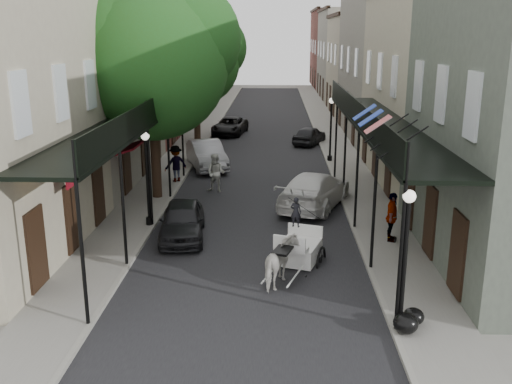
# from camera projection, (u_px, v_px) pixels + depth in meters

# --- Properties ---
(ground) EXTENTS (140.00, 140.00, 0.00)m
(ground) POSITION_uv_depth(u_px,v_px,m) (245.00, 296.00, 16.75)
(ground) COLOR gray
(ground) RESTS_ON ground
(road) EXTENTS (8.00, 90.00, 0.01)m
(road) POSITION_uv_depth(u_px,v_px,m) (262.00, 155.00, 36.00)
(road) COLOR black
(road) RESTS_ON ground
(sidewalk_left) EXTENTS (2.20, 90.00, 0.12)m
(sidewalk_left) POSITION_uv_depth(u_px,v_px,m) (183.00, 154.00, 36.15)
(sidewalk_left) COLOR gray
(sidewalk_left) RESTS_ON ground
(sidewalk_right) EXTENTS (2.20, 90.00, 0.12)m
(sidewalk_right) POSITION_uv_depth(u_px,v_px,m) (341.00, 155.00, 35.81)
(sidewalk_right) COLOR gray
(sidewalk_right) RESTS_ON ground
(building_row_left) EXTENTS (5.00, 80.00, 10.50)m
(building_row_left) POSITION_uv_depth(u_px,v_px,m) (155.00, 62.00, 44.49)
(building_row_left) COLOR #AEA68B
(building_row_left) RESTS_ON ground
(building_row_right) EXTENTS (5.00, 80.00, 10.50)m
(building_row_right) POSITION_uv_depth(u_px,v_px,m) (376.00, 62.00, 43.92)
(building_row_right) COLOR gray
(building_row_right) RESTS_ON ground
(gallery_left) EXTENTS (2.20, 18.05, 4.88)m
(gallery_left) POSITION_uv_depth(u_px,v_px,m) (133.00, 122.00, 22.53)
(gallery_left) COLOR black
(gallery_left) RESTS_ON sidewalk_left
(gallery_right) EXTENTS (2.20, 18.05, 4.88)m
(gallery_right) POSITION_uv_depth(u_px,v_px,m) (376.00, 123.00, 22.21)
(gallery_right) COLOR black
(gallery_right) RESTS_ON sidewalk_right
(tree_near) EXTENTS (7.31, 6.80, 9.63)m
(tree_near) POSITION_uv_depth(u_px,v_px,m) (161.00, 56.00, 24.93)
(tree_near) COLOR #382619
(tree_near) RESTS_ON sidewalk_left
(tree_far) EXTENTS (6.45, 6.00, 8.61)m
(tree_far) POSITION_uv_depth(u_px,v_px,m) (201.00, 58.00, 38.58)
(tree_far) COLOR #382619
(tree_far) RESTS_ON sidewalk_left
(lamppost_right_near) EXTENTS (0.32, 0.32, 3.71)m
(lamppost_right_near) POSITION_uv_depth(u_px,v_px,m) (405.00, 259.00, 14.14)
(lamppost_right_near) COLOR black
(lamppost_right_near) RESTS_ON sidewalk_right
(lamppost_left) EXTENTS (0.32, 0.32, 3.71)m
(lamppost_left) POSITION_uv_depth(u_px,v_px,m) (147.00, 177.00, 22.11)
(lamppost_left) COLOR black
(lamppost_left) RESTS_ON sidewalk_left
(lamppost_right_far) EXTENTS (0.32, 0.32, 3.71)m
(lamppost_right_far) POSITION_uv_depth(u_px,v_px,m) (331.00, 128.00, 33.38)
(lamppost_right_far) COLOR black
(lamppost_right_far) RESTS_ON sidewalk_right
(horse) EXTENTS (1.28, 1.88, 1.45)m
(horse) POSITION_uv_depth(u_px,v_px,m) (282.00, 263.00, 17.29)
(horse) COLOR silver
(horse) RESTS_ON ground
(carriage) EXTENTS (1.93, 2.41, 2.43)m
(carriage) POSITION_uv_depth(u_px,v_px,m) (302.00, 232.00, 19.28)
(carriage) COLOR black
(carriage) RESTS_ON ground
(pedestrian_walking) EXTENTS (1.06, 0.92, 1.86)m
(pedestrian_walking) POSITION_uv_depth(u_px,v_px,m) (216.00, 173.00, 27.47)
(pedestrian_walking) COLOR beige
(pedestrian_walking) RESTS_ON ground
(pedestrian_sidewalk_left) EXTENTS (1.38, 1.25, 1.85)m
(pedestrian_sidewalk_left) POSITION_uv_depth(u_px,v_px,m) (176.00, 164.00, 28.96)
(pedestrian_sidewalk_left) COLOR gray
(pedestrian_sidewalk_left) RESTS_ON sidewalk_left
(pedestrian_sidewalk_right) EXTENTS (0.71, 1.14, 1.81)m
(pedestrian_sidewalk_right) POSITION_uv_depth(u_px,v_px,m) (392.00, 217.00, 20.62)
(pedestrian_sidewalk_right) COLOR gray
(pedestrian_sidewalk_right) RESTS_ON sidewalk_right
(car_left_near) EXTENTS (2.00, 4.13, 1.36)m
(car_left_near) POSITION_uv_depth(u_px,v_px,m) (182.00, 220.00, 21.35)
(car_left_near) COLOR black
(car_left_near) RESTS_ON ground
(car_left_mid) EXTENTS (3.02, 5.02, 1.56)m
(car_left_mid) POSITION_uv_depth(u_px,v_px,m) (207.00, 155.00, 32.35)
(car_left_mid) COLOR #96959A
(car_left_mid) RESTS_ON ground
(car_left_far) EXTENTS (2.76, 4.88, 1.29)m
(car_left_far) POSITION_uv_depth(u_px,v_px,m) (230.00, 126.00, 43.18)
(car_left_far) COLOR black
(car_left_far) RESTS_ON ground
(car_right_near) EXTENTS (3.91, 5.77, 1.55)m
(car_right_near) POSITION_uv_depth(u_px,v_px,m) (314.00, 190.00, 25.12)
(car_right_near) COLOR silver
(car_right_near) RESTS_ON ground
(car_right_far) EXTENTS (2.76, 3.99, 1.26)m
(car_right_far) POSITION_uv_depth(u_px,v_px,m) (309.00, 135.00, 39.34)
(car_right_far) COLOR black
(car_right_far) RESTS_ON ground
(trash_bags) EXTENTS (0.90, 1.05, 0.54)m
(trash_bags) POSITION_uv_depth(u_px,v_px,m) (409.00, 321.00, 14.56)
(trash_bags) COLOR black
(trash_bags) RESTS_ON sidewalk_right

